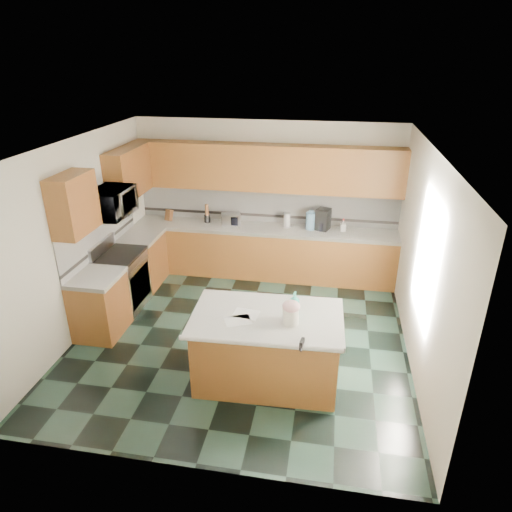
% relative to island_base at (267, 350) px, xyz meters
% --- Properties ---
extents(floor, '(4.60, 4.60, 0.00)m').
position_rel_island_base_xyz_m(floor, '(-0.49, 0.85, -0.43)').
color(floor, black).
rests_on(floor, ground).
extents(ceiling, '(4.60, 4.60, 0.00)m').
position_rel_island_base_xyz_m(ceiling, '(-0.49, 0.85, 2.27)').
color(ceiling, white).
rests_on(ceiling, ground).
extents(wall_back, '(4.60, 0.04, 2.70)m').
position_rel_island_base_xyz_m(wall_back, '(-0.49, 3.17, 0.92)').
color(wall_back, white).
rests_on(wall_back, ground).
extents(wall_front, '(4.60, 0.04, 2.70)m').
position_rel_island_base_xyz_m(wall_front, '(-0.49, -1.47, 0.92)').
color(wall_front, white).
rests_on(wall_front, ground).
extents(wall_left, '(0.04, 4.60, 2.70)m').
position_rel_island_base_xyz_m(wall_left, '(-2.81, 0.85, 0.92)').
color(wall_left, white).
rests_on(wall_left, ground).
extents(wall_right, '(0.04, 4.60, 2.70)m').
position_rel_island_base_xyz_m(wall_right, '(1.83, 0.85, 0.92)').
color(wall_right, white).
rests_on(wall_right, ground).
extents(back_base_cab, '(4.60, 0.60, 0.86)m').
position_rel_island_base_xyz_m(back_base_cab, '(-0.49, 2.85, 0.00)').
color(back_base_cab, '#492510').
rests_on(back_base_cab, ground).
extents(back_countertop, '(4.60, 0.64, 0.06)m').
position_rel_island_base_xyz_m(back_countertop, '(-0.49, 2.85, 0.46)').
color(back_countertop, silver).
rests_on(back_countertop, back_base_cab).
extents(back_upper_cab, '(4.60, 0.33, 0.78)m').
position_rel_island_base_xyz_m(back_upper_cab, '(-0.49, 2.99, 1.51)').
color(back_upper_cab, '#492510').
rests_on(back_upper_cab, wall_back).
extents(back_backsplash, '(4.60, 0.02, 0.63)m').
position_rel_island_base_xyz_m(back_backsplash, '(-0.49, 3.14, 0.81)').
color(back_backsplash, silver).
rests_on(back_backsplash, back_countertop).
extents(back_accent_band, '(4.60, 0.01, 0.05)m').
position_rel_island_base_xyz_m(back_accent_band, '(-0.49, 3.14, 0.61)').
color(back_accent_band, black).
rests_on(back_accent_band, back_countertop).
extents(left_base_cab_rear, '(0.60, 0.82, 0.86)m').
position_rel_island_base_xyz_m(left_base_cab_rear, '(-2.49, 2.14, 0.00)').
color(left_base_cab_rear, '#492510').
rests_on(left_base_cab_rear, ground).
extents(left_counter_rear, '(0.64, 0.82, 0.06)m').
position_rel_island_base_xyz_m(left_counter_rear, '(-2.49, 2.14, 0.46)').
color(left_counter_rear, silver).
rests_on(left_counter_rear, left_base_cab_rear).
extents(left_base_cab_front, '(0.60, 0.72, 0.86)m').
position_rel_island_base_xyz_m(left_base_cab_front, '(-2.49, 0.61, 0.00)').
color(left_base_cab_front, '#492510').
rests_on(left_base_cab_front, ground).
extents(left_counter_front, '(0.64, 0.72, 0.06)m').
position_rel_island_base_xyz_m(left_counter_front, '(-2.49, 0.61, 0.46)').
color(left_counter_front, silver).
rests_on(left_counter_front, left_base_cab_front).
extents(left_backsplash, '(0.02, 2.30, 0.63)m').
position_rel_island_base_xyz_m(left_backsplash, '(-2.78, 1.40, 0.81)').
color(left_backsplash, silver).
rests_on(left_backsplash, wall_left).
extents(left_accent_band, '(0.01, 2.30, 0.05)m').
position_rel_island_base_xyz_m(left_accent_band, '(-2.77, 1.40, 0.61)').
color(left_accent_band, black).
rests_on(left_accent_band, wall_left).
extents(left_upper_cab_rear, '(0.33, 1.09, 0.78)m').
position_rel_island_base_xyz_m(left_upper_cab_rear, '(-2.63, 2.28, 1.51)').
color(left_upper_cab_rear, '#492510').
rests_on(left_upper_cab_rear, wall_left).
extents(left_upper_cab_front, '(0.33, 0.72, 0.78)m').
position_rel_island_base_xyz_m(left_upper_cab_front, '(-2.63, 0.61, 1.51)').
color(left_upper_cab_front, '#492510').
rests_on(left_upper_cab_front, wall_left).
extents(range_body, '(0.60, 0.76, 0.88)m').
position_rel_island_base_xyz_m(range_body, '(-2.49, 1.35, 0.01)').
color(range_body, '#B7B7BC').
rests_on(range_body, ground).
extents(range_oven_door, '(0.02, 0.68, 0.55)m').
position_rel_island_base_xyz_m(range_oven_door, '(-2.20, 1.35, -0.03)').
color(range_oven_door, black).
rests_on(range_oven_door, range_body).
extents(range_cooktop, '(0.62, 0.78, 0.04)m').
position_rel_island_base_xyz_m(range_cooktop, '(-2.49, 1.35, 0.47)').
color(range_cooktop, black).
rests_on(range_cooktop, range_body).
extents(range_handle, '(0.02, 0.66, 0.02)m').
position_rel_island_base_xyz_m(range_handle, '(-2.17, 1.35, 0.35)').
color(range_handle, '#B7B7BC').
rests_on(range_handle, range_body).
extents(range_backguard, '(0.06, 0.76, 0.18)m').
position_rel_island_base_xyz_m(range_backguard, '(-2.75, 1.35, 0.59)').
color(range_backguard, '#B7B7BC').
rests_on(range_backguard, range_body).
extents(microwave, '(0.50, 0.73, 0.41)m').
position_rel_island_base_xyz_m(microwave, '(-2.49, 1.35, 1.30)').
color(microwave, '#B7B7BC').
rests_on(microwave, wall_left).
extents(island_base, '(1.70, 1.01, 0.86)m').
position_rel_island_base_xyz_m(island_base, '(0.00, 0.00, 0.00)').
color(island_base, '#492510').
rests_on(island_base, ground).
extents(island_top, '(1.81, 1.12, 0.06)m').
position_rel_island_base_xyz_m(island_top, '(-0.00, 0.00, 0.46)').
color(island_top, silver).
rests_on(island_top, island_base).
extents(island_bullnose, '(1.77, 0.12, 0.06)m').
position_rel_island_base_xyz_m(island_bullnose, '(0.00, -0.53, 0.46)').
color(island_bullnose, silver).
rests_on(island_bullnose, island_base).
extents(treat_jar, '(0.23, 0.23, 0.19)m').
position_rel_island_base_xyz_m(treat_jar, '(0.29, -0.11, 0.59)').
color(treat_jar, white).
rests_on(treat_jar, island_top).
extents(treat_jar_lid, '(0.20, 0.20, 0.13)m').
position_rel_island_base_xyz_m(treat_jar_lid, '(0.29, -0.11, 0.71)').
color(treat_jar_lid, beige).
rests_on(treat_jar_lid, treat_jar).
extents(treat_jar_knob, '(0.07, 0.02, 0.02)m').
position_rel_island_base_xyz_m(treat_jar_knob, '(0.29, -0.11, 0.76)').
color(treat_jar_knob, tan).
rests_on(treat_jar_knob, treat_jar_lid).
extents(treat_jar_knob_end_l, '(0.03, 0.03, 0.03)m').
position_rel_island_base_xyz_m(treat_jar_knob_end_l, '(0.25, -0.11, 0.76)').
color(treat_jar_knob_end_l, tan).
rests_on(treat_jar_knob_end_l, treat_jar_lid).
extents(treat_jar_knob_end_r, '(0.03, 0.03, 0.03)m').
position_rel_island_base_xyz_m(treat_jar_knob_end_r, '(0.32, -0.11, 0.76)').
color(treat_jar_knob_end_r, tan).
rests_on(treat_jar_knob_end_r, treat_jar_lid).
extents(soap_bottle_island, '(0.14, 0.15, 0.32)m').
position_rel_island_base_xyz_m(soap_bottle_island, '(0.31, 0.03, 0.65)').
color(soap_bottle_island, teal).
rests_on(soap_bottle_island, island_top).
extents(paper_sheet_a, '(0.36, 0.33, 0.00)m').
position_rel_island_base_xyz_m(paper_sheet_a, '(-0.32, -0.16, 0.49)').
color(paper_sheet_a, white).
rests_on(paper_sheet_a, island_top).
extents(paper_sheet_b, '(0.32, 0.26, 0.00)m').
position_rel_island_base_xyz_m(paper_sheet_b, '(-0.25, -0.00, 0.49)').
color(paper_sheet_b, white).
rests_on(paper_sheet_b, island_top).
extents(clamp_body, '(0.05, 0.12, 0.10)m').
position_rel_island_base_xyz_m(clamp_body, '(0.45, -0.51, 0.50)').
color(clamp_body, black).
rests_on(clamp_body, island_top).
extents(clamp_handle, '(0.02, 0.08, 0.02)m').
position_rel_island_base_xyz_m(clamp_handle, '(0.45, -0.57, 0.48)').
color(clamp_handle, black).
rests_on(clamp_handle, island_top).
extents(knife_block, '(0.15, 0.18, 0.22)m').
position_rel_island_base_xyz_m(knife_block, '(-2.24, 2.90, 0.59)').
color(knife_block, '#472814').
rests_on(knife_block, back_countertop).
extents(utensil_crock, '(0.11, 0.11, 0.13)m').
position_rel_island_base_xyz_m(utensil_crock, '(-1.53, 2.93, 0.56)').
color(utensil_crock, black).
rests_on(utensil_crock, back_countertop).
extents(utensil_bundle, '(0.06, 0.06, 0.20)m').
position_rel_island_base_xyz_m(utensil_bundle, '(-1.53, 2.93, 0.72)').
color(utensil_bundle, '#472814').
rests_on(utensil_bundle, utensil_crock).
extents(toaster_oven, '(0.38, 0.31, 0.19)m').
position_rel_island_base_xyz_m(toaster_oven, '(-1.09, 2.90, 0.59)').
color(toaster_oven, '#B7B7BC').
rests_on(toaster_oven, back_countertop).
extents(toaster_oven_door, '(0.29, 0.01, 0.15)m').
position_rel_island_base_xyz_m(toaster_oven_door, '(-1.09, 2.80, 0.59)').
color(toaster_oven_door, black).
rests_on(toaster_oven_door, toaster_oven).
extents(paper_towel, '(0.11, 0.11, 0.25)m').
position_rel_island_base_xyz_m(paper_towel, '(-0.10, 2.95, 0.61)').
color(paper_towel, white).
rests_on(paper_towel, back_countertop).
extents(paper_towel_base, '(0.17, 0.17, 0.01)m').
position_rel_island_base_xyz_m(paper_towel_base, '(-0.10, 2.95, 0.50)').
color(paper_towel_base, '#B7B7BC').
rests_on(paper_towel_base, back_countertop).
extents(water_jug, '(0.18, 0.18, 0.29)m').
position_rel_island_base_xyz_m(water_jug, '(0.32, 2.91, 0.64)').
color(water_jug, '#699BC6').
rests_on(water_jug, back_countertop).
extents(water_jug_neck, '(0.08, 0.08, 0.04)m').
position_rel_island_base_xyz_m(water_jug_neck, '(0.32, 2.91, 0.80)').
color(water_jug_neck, '#699BC6').
rests_on(water_jug_neck, water_jug).
extents(coffee_maker, '(0.28, 0.29, 0.37)m').
position_rel_island_base_xyz_m(coffee_maker, '(0.52, 2.93, 0.67)').
color(coffee_maker, black).
rests_on(coffee_maker, back_countertop).
extents(coffee_carafe, '(0.15, 0.15, 0.15)m').
position_rel_island_base_xyz_m(coffee_carafe, '(0.52, 2.88, 0.57)').
color(coffee_carafe, black).
rests_on(coffee_carafe, back_countertop).
extents(soap_bottle_back, '(0.10, 0.11, 0.20)m').
position_rel_island_base_xyz_m(soap_bottle_back, '(0.87, 2.90, 0.59)').
color(soap_bottle_back, white).
rests_on(soap_bottle_back, back_countertop).
extents(soap_back_cap, '(0.02, 0.02, 0.03)m').
position_rel_island_base_xyz_m(soap_back_cap, '(0.87, 2.90, 0.70)').
color(soap_back_cap, red).
rests_on(soap_back_cap, soap_bottle_back).
extents(window_light_proxy, '(0.02, 1.40, 1.10)m').
position_rel_island_base_xyz_m(window_light_proxy, '(1.80, 0.65, 1.07)').
color(window_light_proxy, white).
rests_on(window_light_proxy, wall_right).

